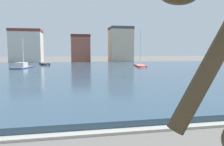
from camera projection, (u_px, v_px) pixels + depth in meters
harbor_water at (85, 71)px, 35.85m from camera, size 86.79×53.53×0.43m
quay_edge_coping at (125, 131)px, 9.46m from camera, size 86.79×0.50×0.12m
sailboat_navy at (24, 68)px, 40.37m from camera, size 3.51×6.62×5.98m
sailboat_red at (140, 67)px, 44.20m from camera, size 3.12×8.77×7.90m
sailboat_black at (45, 64)px, 50.25m from camera, size 3.30×7.88×9.30m
townhouse_tall_gabled at (27, 47)px, 61.92m from camera, size 8.66×7.08×9.74m
townhouse_corner_house at (80, 49)px, 66.66m from camera, size 5.85×5.90×8.60m
townhouse_end_terrace at (120, 45)px, 67.16m from camera, size 6.84×7.41×10.97m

